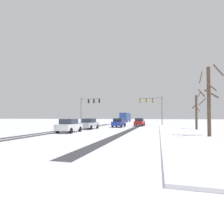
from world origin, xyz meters
TOP-DOWN VIEW (x-y plane):
  - ground_plane at (0.00, 0.00)m, footprint 300.00×300.00m
  - wheel_track_left_lane at (4.58, 17.07)m, footprint 1.02×37.56m
  - wheel_track_right_lane at (-3.20, 17.07)m, footprint 0.83×37.56m
  - wheel_track_center at (-4.43, 17.07)m, footprint 0.88×37.56m
  - sidewalk_kerb_right at (10.66, 15.36)m, footprint 4.00×37.56m
  - traffic_signal_near_right at (7.25, 31.98)m, footprint 5.13×0.68m
  - traffic_signal_near_left at (-7.32, 30.10)m, footprint 4.95×0.48m
  - car_red_lead at (4.72, 28.36)m, footprint 2.00×4.18m
  - car_blue_second at (1.47, 23.18)m, footprint 1.97×4.17m
  - car_silver_third at (-1.74, 16.91)m, footprint 1.95×4.16m
  - car_white_fourth at (-1.81, 10.79)m, footprint 1.94×4.16m
  - bus_oncoming at (-3.63, 57.47)m, footprint 2.77×11.03m
  - bare_tree_sidewalk_near at (13.21, 10.39)m, footprint 2.30×2.29m
  - bare_tree_sidewalk_mid at (14.04, 20.42)m, footprint 1.79×1.80m

SIDE VIEW (x-z plane):
  - ground_plane at x=0.00m, z-range 0.00..0.00m
  - wheel_track_left_lane at x=4.58m, z-range 0.00..0.01m
  - wheel_track_right_lane at x=-3.20m, z-range 0.00..0.01m
  - wheel_track_center at x=-4.43m, z-range 0.00..0.01m
  - sidewalk_kerb_right at x=10.66m, z-range 0.00..0.12m
  - car_red_lead at x=4.72m, z-range 0.01..1.63m
  - car_blue_second at x=1.47m, z-range 0.01..1.63m
  - car_silver_third at x=-1.74m, z-range 0.01..1.63m
  - car_white_fourth at x=-1.81m, z-range 0.01..1.63m
  - bus_oncoming at x=-3.63m, z-range 0.30..3.68m
  - bare_tree_sidewalk_mid at x=14.04m, z-range -0.01..5.52m
  - bare_tree_sidewalk_near at x=13.21m, z-range 0.25..6.92m
  - traffic_signal_near_left at x=-7.32m, z-range 1.50..8.00m
  - traffic_signal_near_right at x=7.25m, z-range 1.51..8.01m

